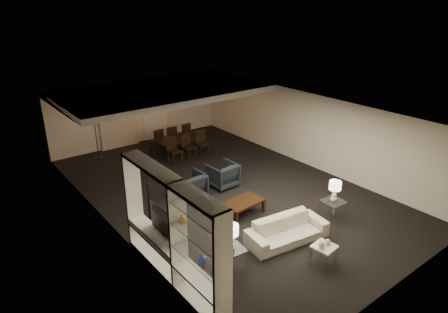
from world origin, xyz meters
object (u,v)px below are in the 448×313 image
(vase_blue, at_px, (202,258))
(vase_amber, at_px, (182,219))
(pendant_light, at_px, (170,104))
(floor_lamp, at_px, (96,135))
(side_table_left, at_px, (231,258))
(sofa, at_px, (287,230))
(television, at_px, (160,224))
(floor_speaker, at_px, (150,201))
(chair_nl, at_px, (174,151))
(armchair_right, at_px, (223,175))
(table_lamp_right, at_px, (335,191))
(marble_table, at_px, (323,255))
(chair_fm, at_px, (170,137))
(dining_table, at_px, (180,146))
(chair_nr, at_px, (203,143))
(coffee_table, at_px, (243,208))
(side_table_right, at_px, (332,210))
(chair_nm, at_px, (189,147))
(armchair_left, at_px, (190,185))
(table_lamp_left, at_px, (231,237))
(chair_fl, at_px, (156,141))
(chair_fr, at_px, (184,134))

(vase_blue, height_order, vase_amber, vase_amber)
(pendant_light, relative_size, floor_lamp, 0.29)
(side_table_left, height_order, vase_blue, vase_blue)
(sofa, distance_m, vase_blue, 3.05)
(television, distance_m, vase_blue, 1.58)
(vase_amber, distance_m, floor_speaker, 3.21)
(chair_nl, bearing_deg, floor_lamp, 129.11)
(side_table_left, bearing_deg, armchair_right, 55.12)
(table_lamp_right, bearing_deg, floor_lamp, 112.63)
(marble_table, bearing_deg, chair_fm, 83.16)
(dining_table, bearing_deg, television, -128.98)
(side_table_left, bearing_deg, chair_nr, 60.35)
(coffee_table, distance_m, vase_amber, 3.58)
(table_lamp_right, distance_m, floor_speaker, 4.76)
(side_table_right, xyz_separation_m, chair_fm, (-0.72, 7.06, 0.20))
(chair_nl, distance_m, chair_nm, 0.60)
(armchair_left, distance_m, side_table_left, 3.48)
(table_lamp_left, bearing_deg, chair_nm, 65.06)
(chair_nr, bearing_deg, marble_table, -95.19)
(chair_nm, bearing_deg, chair_fl, 107.43)
(side_table_left, distance_m, chair_fl, 7.37)
(television, relative_size, chair_fl, 1.19)
(vase_amber, bearing_deg, sofa, -0.03)
(side_table_right, xyz_separation_m, chair_nm, (-0.72, 5.76, 0.20))
(vase_blue, height_order, dining_table, vase_blue)
(marble_table, relative_size, chair_nm, 0.50)
(marble_table, distance_m, television, 3.60)
(floor_speaker, bearing_deg, pendant_light, 51.17)
(dining_table, relative_size, chair_nr, 1.92)
(side_table_left, distance_m, floor_lamp, 7.88)
(marble_table, xyz_separation_m, floor_lamp, (-1.57, 8.95, 0.66))
(pendant_light, xyz_separation_m, side_table_right, (0.95, -6.53, -1.66))
(armchair_right, bearing_deg, table_lamp_left, 52.86)
(vase_amber, height_order, chair_fm, vase_amber)
(side_table_right, distance_m, table_lamp_right, 0.54)
(pendant_light, distance_m, coffee_table, 5.28)
(marble_table, bearing_deg, floor_lamp, 99.96)
(dining_table, height_order, chair_nl, chair_nl)
(chair_nm, bearing_deg, table_lamp_left, -122.28)
(coffee_table, height_order, table_lamp_right, table_lamp_right)
(chair_fm, bearing_deg, floor_speaker, 60.37)
(side_table_right, bearing_deg, side_table_left, 180.00)
(pendant_light, bearing_deg, armchair_right, -92.65)
(table_lamp_right, bearing_deg, armchair_right, 108.43)
(chair_fl, relative_size, floor_lamp, 0.52)
(vase_amber, bearing_deg, chair_fl, 65.35)
(dining_table, bearing_deg, chair_fr, 43.27)
(coffee_table, height_order, vase_amber, vase_amber)
(table_lamp_right, bearing_deg, marble_table, -147.09)
(floor_speaker, bearing_deg, vase_amber, -106.41)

